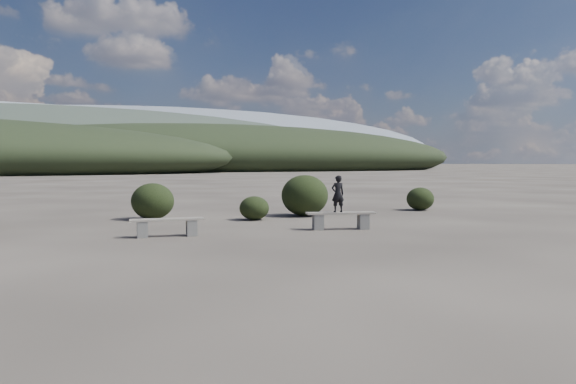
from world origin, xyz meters
TOP-DOWN VIEW (x-y plane):
  - ground at (0.00, 0.00)m, footprint 1200.00×1200.00m
  - bench_left at (-1.67, 5.13)m, footprint 1.78×0.60m
  - bench_right at (2.86, 4.62)m, footprint 1.88×0.92m
  - seated_person at (2.78, 4.65)m, footprint 0.39×0.28m
  - shrub_b at (-1.14, 9.43)m, footprint 1.33×1.33m
  - shrub_c at (1.68, 7.91)m, footprint 0.93×0.93m
  - shrub_d at (3.71, 8.43)m, footprint 1.57×1.57m
  - shrub_e at (8.64, 8.60)m, footprint 1.03×1.03m
  - mountain_ridges at (-7.48, 339.06)m, footprint 500.00×400.00m

SIDE VIEW (x-z plane):
  - ground at x=0.00m, z-range 0.00..0.00m
  - bench_left at x=-1.67m, z-range 0.05..0.48m
  - bench_right at x=2.86m, z-range 0.05..0.51m
  - shrub_c at x=1.68m, z-range 0.00..0.74m
  - shrub_e at x=8.64m, z-range 0.00..0.85m
  - shrub_b at x=-1.14m, z-range 0.00..1.14m
  - shrub_d at x=3.71m, z-range 0.00..1.37m
  - seated_person at x=2.78m, z-range 0.46..1.44m
  - mountain_ridges at x=-7.48m, z-range -17.16..38.84m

